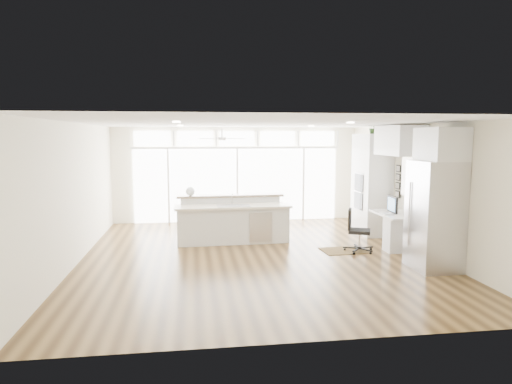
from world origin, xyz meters
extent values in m
cube|color=#412B14|center=(0.00, 0.00, -0.01)|extent=(7.00, 8.00, 0.02)
cube|color=white|center=(0.00, 0.00, 2.70)|extent=(7.00, 8.00, 0.02)
cube|color=white|center=(0.00, 4.00, 1.35)|extent=(7.00, 0.04, 2.70)
cube|color=white|center=(0.00, -4.00, 1.35)|extent=(7.00, 0.04, 2.70)
cube|color=white|center=(-3.50, 0.00, 1.35)|extent=(0.04, 8.00, 2.70)
cube|color=white|center=(3.50, 0.00, 1.35)|extent=(0.04, 8.00, 2.70)
cube|color=white|center=(0.00, 3.94, 1.05)|extent=(5.80, 0.06, 2.08)
cube|color=white|center=(0.00, 3.94, 2.38)|extent=(5.90, 0.06, 0.40)
cube|color=white|center=(3.46, 0.30, 1.55)|extent=(0.04, 0.85, 0.85)
cube|color=silver|center=(-0.50, 2.80, 2.48)|extent=(1.16, 1.16, 0.32)
cube|color=#F2E1CD|center=(0.00, 0.20, 2.68)|extent=(3.40, 3.00, 0.02)
cube|color=silver|center=(3.17, 1.80, 1.25)|extent=(0.64, 1.20, 2.50)
cube|color=silver|center=(3.13, 0.30, 0.38)|extent=(0.72, 1.30, 0.76)
cube|color=silver|center=(3.17, 0.30, 2.35)|extent=(0.64, 1.30, 0.64)
cube|color=#B8B7BD|center=(3.11, -1.35, 1.00)|extent=(0.76, 0.90, 2.00)
cube|color=silver|center=(3.17, -1.35, 2.30)|extent=(0.64, 0.90, 0.60)
cube|color=black|center=(3.46, 0.92, 1.40)|extent=(0.06, 0.22, 0.80)
cube|color=silver|center=(-0.37, 1.30, 0.53)|extent=(2.68, 1.08, 1.05)
cube|color=#3A2812|center=(1.91, 0.15, 0.01)|extent=(0.96, 0.72, 0.01)
cube|color=black|center=(2.21, 0.04, 0.45)|extent=(0.60, 0.58, 0.90)
sphere|color=white|center=(-1.33, 1.67, 1.16)|extent=(0.24, 0.24, 0.22)
cube|color=black|center=(3.05, 0.30, 0.96)|extent=(0.10, 0.49, 0.40)
cube|color=silver|center=(2.88, 0.30, 0.77)|extent=(0.14, 0.35, 0.02)
imported|color=#2E5022|center=(3.17, 1.80, 2.62)|extent=(0.31, 0.34, 0.25)
camera|label=1|loc=(-1.28, -9.04, 2.44)|focal=32.00mm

